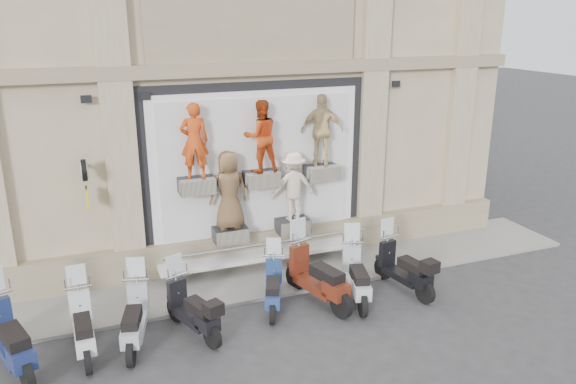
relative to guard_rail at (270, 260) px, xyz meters
name	(u,v)px	position (x,y,z in m)	size (l,w,h in m)	color
ground	(303,319)	(0.00, -2.00, -0.47)	(90.00, 90.00, 0.00)	#313134
sidewalk	(269,275)	(0.00, 0.10, -0.43)	(16.00, 2.20, 0.08)	gray
building	(210,15)	(0.00, 5.00, 5.54)	(14.00, 8.60, 12.00)	tan
shop_vitrine	(262,173)	(0.07, 0.74, 1.95)	(5.60, 0.83, 4.30)	black
guard_rail	(270,260)	(0.00, 0.00, 0.00)	(5.06, 0.10, 0.93)	#9EA0A5
clock_sign_bracket	(85,177)	(-3.90, 0.47, 2.34)	(0.10, 0.80, 1.02)	black
scooter_a	(8,327)	(-5.44, -1.77, 0.40)	(0.62, 2.13, 1.73)	#16224E
scooter_b	(82,316)	(-4.24, -1.66, 0.30)	(0.55, 1.87, 1.52)	silver
scooter_c	(134,308)	(-3.32, -1.72, 0.30)	(0.55, 1.89, 1.53)	#92989E
scooter_d	(192,300)	(-2.23, -1.74, 0.28)	(0.53, 1.83, 1.49)	black
scooter_e	(273,279)	(-0.42, -1.36, 0.23)	(0.50, 1.72, 1.39)	navy
scooter_f	(318,266)	(0.55, -1.48, 0.41)	(0.63, 2.14, 1.74)	#541C0E
scooter_g	(357,267)	(1.40, -1.67, 0.32)	(0.56, 1.93, 1.57)	#A7AAAE
scooter_h	(404,259)	(2.62, -1.65, 0.31)	(0.56, 1.91, 1.55)	black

